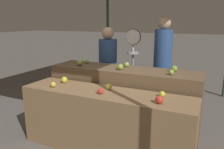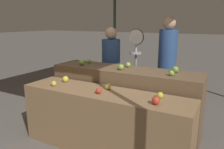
# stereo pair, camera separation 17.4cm
# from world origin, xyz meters

# --- Properties ---
(ground_plane) EXTENTS (60.00, 60.00, 0.00)m
(ground_plane) POSITION_xyz_m (0.00, 0.00, 0.00)
(ground_plane) COLOR #66605B
(display_counter_front) EXTENTS (2.22, 0.55, 0.80)m
(display_counter_front) POSITION_xyz_m (0.00, 0.00, 0.40)
(display_counter_front) COLOR olive
(display_counter_front) RESTS_ON ground_plane
(display_counter_back) EXTENTS (2.22, 0.55, 0.98)m
(display_counter_back) POSITION_xyz_m (0.00, 0.60, 0.49)
(display_counter_back) COLOR brown
(display_counter_back) RESTS_ON ground_plane
(apple_front_0) EXTENTS (0.07, 0.07, 0.07)m
(apple_front_0) POSITION_xyz_m (-0.70, -0.12, 0.84)
(apple_front_0) COLOR gold
(apple_front_0) RESTS_ON display_counter_front
(apple_front_1) EXTENTS (0.07, 0.07, 0.07)m
(apple_front_1) POSITION_xyz_m (-0.01, -0.10, 0.84)
(apple_front_1) COLOR red
(apple_front_1) RESTS_ON display_counter_front
(apple_front_2) EXTENTS (0.09, 0.09, 0.09)m
(apple_front_2) POSITION_xyz_m (0.71, -0.11, 0.85)
(apple_front_2) COLOR red
(apple_front_2) RESTS_ON display_counter_front
(apple_front_3) EXTENTS (0.09, 0.09, 0.09)m
(apple_front_3) POSITION_xyz_m (-0.70, 0.12, 0.85)
(apple_front_3) COLOR gold
(apple_front_3) RESTS_ON display_counter_front
(apple_front_4) EXTENTS (0.08, 0.08, 0.08)m
(apple_front_4) POSITION_xyz_m (0.01, 0.11, 0.84)
(apple_front_4) COLOR yellow
(apple_front_4) RESTS_ON display_counter_front
(apple_front_5) EXTENTS (0.07, 0.07, 0.07)m
(apple_front_5) POSITION_xyz_m (0.69, 0.11, 0.84)
(apple_front_5) COLOR gold
(apple_front_5) RESTS_ON display_counter_front
(apple_back_0) EXTENTS (0.09, 0.09, 0.09)m
(apple_back_0) POSITION_xyz_m (-0.69, 0.50, 1.03)
(apple_back_0) COLOR #84AD3D
(apple_back_0) RESTS_ON display_counter_back
(apple_back_1) EXTENTS (0.09, 0.09, 0.09)m
(apple_back_1) POSITION_xyz_m (0.00, 0.49, 1.02)
(apple_back_1) COLOR #84AD3D
(apple_back_1) RESTS_ON display_counter_back
(apple_back_2) EXTENTS (0.07, 0.07, 0.07)m
(apple_back_2) POSITION_xyz_m (0.71, 0.49, 1.02)
(apple_back_2) COLOR #84AD3D
(apple_back_2) RESTS_ON display_counter_back
(apple_back_3) EXTENTS (0.07, 0.07, 0.07)m
(apple_back_3) POSITION_xyz_m (-0.69, 0.70, 1.02)
(apple_back_3) COLOR #8EB247
(apple_back_3) RESTS_ON display_counter_back
(apple_back_4) EXTENTS (0.08, 0.08, 0.08)m
(apple_back_4) POSITION_xyz_m (0.01, 0.72, 1.02)
(apple_back_4) COLOR #8EB247
(apple_back_4) RESTS_ON display_counter_back
(apple_back_5) EXTENTS (0.09, 0.09, 0.09)m
(apple_back_5) POSITION_xyz_m (0.71, 0.70, 1.02)
(apple_back_5) COLOR #7AA338
(apple_back_5) RESTS_ON display_counter_back
(produce_scale) EXTENTS (0.26, 0.20, 1.53)m
(produce_scale) POSITION_xyz_m (-0.06, 1.16, 1.11)
(produce_scale) COLOR #99999E
(produce_scale) RESTS_ON ground_plane
(person_vendor_at_scale) EXTENTS (0.33, 0.33, 1.56)m
(person_vendor_at_scale) POSITION_xyz_m (-0.49, 1.08, 0.90)
(person_vendor_at_scale) COLOR #2D2D38
(person_vendor_at_scale) RESTS_ON ground_plane
(person_customer_left) EXTENTS (0.45, 0.45, 1.74)m
(person_customer_left) POSITION_xyz_m (0.31, 1.79, 1.02)
(person_customer_left) COLOR #2D2D38
(person_customer_left) RESTS_ON ground_plane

